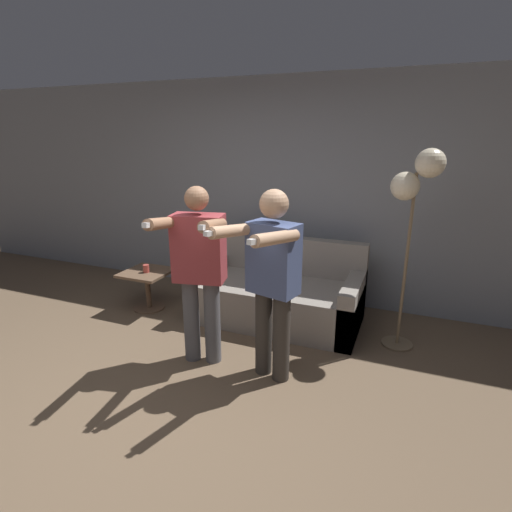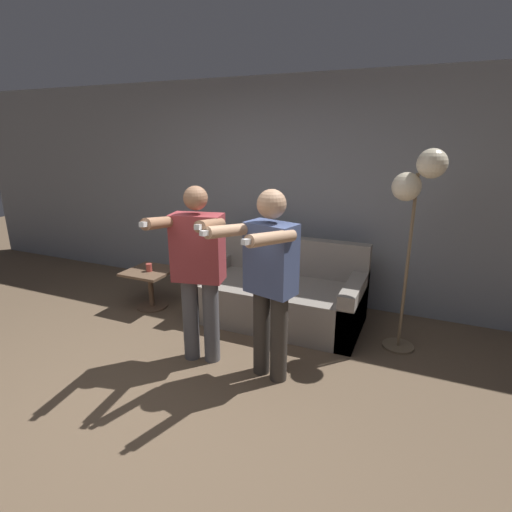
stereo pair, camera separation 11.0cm
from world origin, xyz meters
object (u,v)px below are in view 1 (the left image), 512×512
Objects in this scene: floor_lamp at (416,189)px; cup at (146,269)px; cat at (269,228)px; person_left at (199,265)px; side_table at (147,281)px; couch at (278,295)px; person_right at (272,275)px.

floor_lamp reaches higher than cup.
person_left is at bearing -94.62° from cat.
cup is at bearing 134.78° from person_left.
floor_lamp is 2.93m from cup.
side_table is (-2.77, -0.19, -1.18)m from floor_lamp.
side_table is at bearing -152.75° from cat.
cup is at bearing -151.38° from cat.
person_left is 3.07× the size of side_table.
floor_lamp reaches higher than couch.
cup is at bearing -175.46° from floor_lamp.
couch is at bearing 12.83° from cup.
cup is at bearing -53.30° from side_table.
couch is at bearing 60.06° from person_left.
person_right reaches higher than person_left.
cup is (-2.75, -0.22, -1.01)m from floor_lamp.
floor_lamp is (0.97, 0.95, 0.60)m from person_right.
cat is 4.82× the size of cup.
side_table is at bearing 171.28° from person_right.
floor_lamp is at bearing 18.45° from person_left.
side_table is at bearing -168.35° from couch.
cat is 0.84× the size of side_table.
couch is 0.96× the size of floor_lamp.
couch is 1.13× the size of person_left.
couch reaches higher than side_table.
person_left reaches higher than cat.
cup is (-1.24, -0.68, -0.43)m from cat.
cat is at bearing 28.62° from cup.
person_right is 2.03m from side_table.
person_right is at bearing -12.03° from person_left.
couch is 1.78m from floor_lamp.
cup reaches higher than side_table.
side_table is at bearing -176.06° from floor_lamp.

